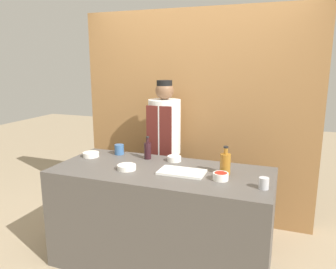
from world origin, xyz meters
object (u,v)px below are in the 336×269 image
object	(u,v)px
sauce_bowl_yellow	(127,167)
cutting_board	(182,172)
sauce_bowl_white	(91,154)
cup_steel	(264,183)
cup_blue	(119,149)
bottle_amber	(225,163)
sauce_bowl_brown	(174,158)
sauce_bowl_red	(221,176)
bottle_wine	(148,150)
chef_center	(165,149)

from	to	relation	value
sauce_bowl_yellow	cutting_board	size ratio (longest dim) A/B	0.42
sauce_bowl_white	sauce_bowl_yellow	bearing A→B (deg)	-24.36
cup_steel	cup_blue	xyz separation A→B (m)	(-1.45, 0.45, 0.01)
cutting_board	bottle_amber	size ratio (longest dim) A/B	1.61
sauce_bowl_white	cup_steel	size ratio (longest dim) A/B	1.84
cup_steel	sauce_bowl_brown	bearing A→B (deg)	153.48
sauce_bowl_red	cup_blue	distance (m)	1.18
bottle_wine	sauce_bowl_yellow	bearing A→B (deg)	-96.19
sauce_bowl_white	bottle_wine	xyz separation A→B (m)	(0.56, 0.13, 0.06)
bottle_amber	chef_center	world-z (taller)	chef_center
sauce_bowl_brown	cup_steel	distance (m)	0.95
bottle_wine	chef_center	bearing A→B (deg)	90.38
sauce_bowl_white	bottle_wine	world-z (taller)	bottle_wine
cup_blue	chef_center	bearing A→B (deg)	51.53
bottle_wine	cup_steel	size ratio (longest dim) A/B	2.59
sauce_bowl_white	bottle_wine	distance (m)	0.58
bottle_wine	cup_blue	size ratio (longest dim) A/B	2.20
bottle_wine	cup_blue	xyz separation A→B (m)	(-0.34, 0.04, -0.04)
sauce_bowl_yellow	cup_blue	distance (m)	0.51
sauce_bowl_brown	bottle_amber	bearing A→B (deg)	-20.86
sauce_bowl_red	cutting_board	distance (m)	0.34
sauce_bowl_white	bottle_amber	size ratio (longest dim) A/B	0.66
bottle_amber	sauce_bowl_yellow	bearing A→B (deg)	-167.60
sauce_bowl_white	cup_blue	distance (m)	0.28
sauce_bowl_white	cup_blue	size ratio (longest dim) A/B	1.56
sauce_bowl_red	bottle_amber	xyz separation A→B (m)	(0.01, 0.15, 0.06)
cutting_board	cup_steel	xyz separation A→B (m)	(0.68, -0.12, 0.03)
cutting_board	bottle_amber	distance (m)	0.37
sauce_bowl_red	chef_center	bearing A→B (deg)	134.47
bottle_wine	bottle_amber	size ratio (longest dim) A/B	0.93
bottle_wine	chef_center	distance (m)	0.47
cutting_board	cup_steel	world-z (taller)	cup_steel
sauce_bowl_brown	sauce_bowl_yellow	xyz separation A→B (m)	(-0.31, -0.38, -0.00)
sauce_bowl_brown	bottle_wine	world-z (taller)	bottle_wine
bottle_wine	bottle_amber	bearing A→B (deg)	-13.08
cutting_board	bottle_wine	xyz separation A→B (m)	(-0.44, 0.29, 0.08)
sauce_bowl_white	cup_steel	distance (m)	1.70
sauce_bowl_yellow	sauce_bowl_white	world-z (taller)	sauce_bowl_white
bottle_amber	chef_center	distance (m)	1.03
sauce_bowl_white	sauce_bowl_red	bearing A→B (deg)	-8.78
sauce_bowl_white	sauce_bowl_red	xyz separation A→B (m)	(1.34, -0.21, 0.01)
sauce_bowl_red	bottle_wine	distance (m)	0.85
cup_blue	sauce_bowl_yellow	bearing A→B (deg)	-54.13
bottle_wine	cup_steel	distance (m)	1.19
sauce_bowl_yellow	sauce_bowl_red	size ratio (longest dim) A/B	1.32
sauce_bowl_brown	chef_center	bearing A→B (deg)	121.15
sauce_bowl_yellow	cup_blue	bearing A→B (deg)	125.87
bottle_amber	cup_steel	distance (m)	0.40
cutting_board	chef_center	world-z (taller)	chef_center
bottle_wine	chef_center	xyz separation A→B (m)	(-0.00, 0.46, -0.11)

